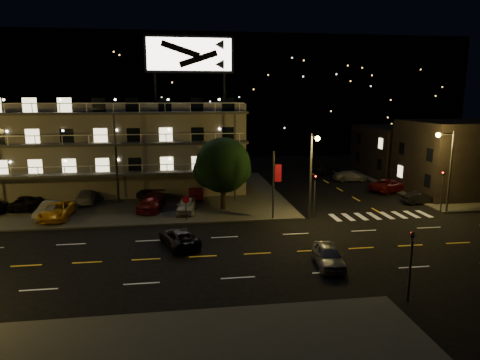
{
  "coord_description": "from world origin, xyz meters",
  "views": [
    {
      "loc": [
        -3.49,
        -29.16,
        11.36
      ],
      "look_at": [
        1.86,
        8.0,
        3.94
      ],
      "focal_mm": 32.0,
      "sensor_mm": 36.0,
      "label": 1
    }
  ],
  "objects": [
    {
      "name": "lot_car_7",
      "position": [
        -13.33,
        16.97,
        0.85
      ],
      "size": [
        2.32,
        4.98,
        1.41
      ],
      "primitive_type": "imported",
      "rotation": [
        0.0,
        0.0,
        3.21
      ],
      "color": "gray",
      "rests_on": "curb_nw"
    },
    {
      "name": "lot_car_6",
      "position": [
        -18.92,
        15.4,
        0.79
      ],
      "size": [
        2.25,
        4.69,
        1.29
      ],
      "primitive_type": "imported",
      "rotation": [
        0.0,
        0.0,
        3.12
      ],
      "color": "black",
      "rests_on": "curb_nw"
    },
    {
      "name": "signal_ne",
      "position": [
        22.0,
        8.5,
        2.57
      ],
      "size": [
        0.27,
        0.2,
        4.6
      ],
      "color": "#2D2D30",
      "rests_on": "ground"
    },
    {
      "name": "side_car_2",
      "position": [
        19.39,
        25.02,
        0.66
      ],
      "size": [
        4.62,
        2.02,
        1.32
      ],
      "primitive_type": "imported",
      "rotation": [
        0.0,
        0.0,
        1.53
      ],
      "color": "gray",
      "rests_on": "ground"
    },
    {
      "name": "motel",
      "position": [
        -9.94,
        23.88,
        5.34
      ],
      "size": [
        28.0,
        13.8,
        18.1
      ],
      "color": "gray",
      "rests_on": "ground"
    },
    {
      "name": "curb_ne",
      "position": [
        30.0,
        20.0,
        0.07
      ],
      "size": [
        16.0,
        24.0,
        0.15
      ],
      "primitive_type": "cube",
      "color": "#3D3D3A",
      "rests_on": "ground"
    },
    {
      "name": "side_car_3",
      "position": [
        17.83,
        30.37,
        0.74
      ],
      "size": [
        4.69,
        3.0,
        1.49
      ],
      "primitive_type": "imported",
      "rotation": [
        0.0,
        0.0,
        1.88
      ],
      "color": "black",
      "rests_on": "ground"
    },
    {
      "name": "side_bldg_back",
      "position": [
        29.99,
        28.0,
        3.5
      ],
      "size": [
        14.06,
        12.0,
        7.0
      ],
      "color": "black",
      "rests_on": "ground"
    },
    {
      "name": "tree",
      "position": [
        0.73,
        12.42,
        4.43
      ],
      "size": [
        5.72,
        5.51,
        7.2
      ],
      "color": "black",
      "rests_on": "curb_nw"
    },
    {
      "name": "banner_north",
      "position": [
        5.09,
        8.4,
        3.43
      ],
      "size": [
        0.83,
        0.16,
        6.4
      ],
      "color": "#2D2D30",
      "rests_on": "ground"
    },
    {
      "name": "lot_car_4",
      "position": [
        -2.92,
        11.5,
        0.85
      ],
      "size": [
        2.26,
        4.34,
        1.41
      ],
      "primitive_type": "imported",
      "rotation": [
        0.0,
        0.0,
        -0.15
      ],
      "color": "gray",
      "rests_on": "curb_nw"
    },
    {
      "name": "road_car_west",
      "position": [
        -3.67,
        2.6,
        0.66
      ],
      "size": [
        3.53,
        5.18,
        1.32
      ],
      "primitive_type": "imported",
      "rotation": [
        0.0,
        0.0,
        3.45
      ],
      "color": "black",
      "rests_on": "ground"
    },
    {
      "name": "lot_car_8",
      "position": [
        -7.27,
        17.29,
        0.78
      ],
      "size": [
        2.7,
        3.99,
        1.26
      ],
      "primitive_type": "imported",
      "rotation": [
        0.0,
        0.0,
        3.5
      ],
      "color": "black",
      "rests_on": "curb_nw"
    },
    {
      "name": "streetlight_nc",
      "position": [
        8.5,
        7.94,
        4.96
      ],
      "size": [
        0.44,
        1.92,
        8.0
      ],
      "color": "#2D2D30",
      "rests_on": "ground"
    },
    {
      "name": "streetlight_ne",
      "position": [
        22.14,
        8.3,
        4.96
      ],
      "size": [
        1.92,
        0.44,
        8.0
      ],
      "color": "#2D2D30",
      "rests_on": "ground"
    },
    {
      "name": "ground",
      "position": [
        0.0,
        0.0,
        0.0
      ],
      "size": [
        140.0,
        140.0,
        0.0
      ],
      "primitive_type": "plane",
      "color": "black",
      "rests_on": "ground"
    },
    {
      "name": "lot_car_2",
      "position": [
        -14.89,
        11.18,
        0.87
      ],
      "size": [
        2.43,
        5.21,
        1.44
      ],
      "primitive_type": "imported",
      "rotation": [
        0.0,
        0.0,
        0.01
      ],
      "color": "#EDA616",
      "rests_on": "curb_nw"
    },
    {
      "name": "signal_nw",
      "position": [
        9.0,
        8.5,
        2.57
      ],
      "size": [
        0.2,
        0.27,
        4.6
      ],
      "color": "#2D2D30",
      "rests_on": "ground"
    },
    {
      "name": "lot_car_9",
      "position": [
        -1.85,
        16.82,
        0.82
      ],
      "size": [
        1.58,
        4.13,
        1.34
      ],
      "primitive_type": "imported",
      "rotation": [
        0.0,
        0.0,
        3.18
      ],
      "color": "#590D0C",
      "rests_on": "curb_nw"
    },
    {
      "name": "lot_car_3",
      "position": [
        -6.34,
        13.16,
        0.92
      ],
      "size": [
        2.99,
        5.56,
        1.53
      ],
      "primitive_type": "imported",
      "rotation": [
        0.0,
        0.0,
        -0.17
      ],
      "color": "#590D0C",
      "rests_on": "curb_nw"
    },
    {
      "name": "hill_backdrop",
      "position": [
        -5.94,
        68.78,
        11.55
      ],
      "size": [
        120.0,
        25.0,
        24.0
      ],
      "color": "black",
      "rests_on": "ground"
    },
    {
      "name": "curb_nw",
      "position": [
        -14.0,
        20.0,
        0.07
      ],
      "size": [
        44.0,
        24.0,
        0.15
      ],
      "primitive_type": "cube",
      "color": "#3D3D3A",
      "rests_on": "ground"
    },
    {
      "name": "side_bldg_front",
      "position": [
        29.99,
        16.0,
        4.25
      ],
      "size": [
        14.06,
        10.0,
        8.5
      ],
      "color": "black",
      "rests_on": "ground"
    },
    {
      "name": "lot_car_1",
      "position": [
        -15.58,
        11.58,
        0.88
      ],
      "size": [
        2.09,
        4.58,
        1.45
      ],
      "primitive_type": "imported",
      "rotation": [
        0.0,
        0.0,
        -0.13
      ],
      "color": "gray",
      "rests_on": "curb_nw"
    },
    {
      "name": "side_car_0",
      "position": [
        21.89,
        11.99,
        0.63
      ],
      "size": [
        3.83,
        1.42,
        1.25
      ],
      "primitive_type": "imported",
      "rotation": [
        0.0,
        0.0,
        1.6
      ],
      "color": "black",
      "rests_on": "ground"
    },
    {
      "name": "signal_sw",
      "position": [
        9.0,
        -8.5,
        2.57
      ],
      "size": [
        0.2,
        0.27,
        4.6
      ],
      "color": "#2D2D30",
      "rests_on": "ground"
    },
    {
      "name": "stop_sign",
      "position": [
        -3.0,
        8.57,
        1.71
      ],
      "size": [
        0.91,
        0.11,
        2.61
      ],
      "color": "#2D2D30",
      "rests_on": "ground"
    },
    {
      "name": "side_car_1",
      "position": [
        21.57,
        18.09,
        0.77
      ],
      "size": [
        6.07,
        4.62,
        1.53
      ],
      "primitive_type": "imported",
      "rotation": [
        0.0,
        0.0,
        2.0
      ],
      "color": "#590D0C",
      "rests_on": "ground"
    },
    {
      "name": "road_car_east",
      "position": [
        6.35,
        -2.9,
        0.73
      ],
      "size": [
        2.22,
        4.43,
        1.45
      ],
      "primitive_type": "imported",
      "rotation": [
        0.0,
        0.0,
        -0.12
      ],
      "color": "gray",
      "rests_on": "ground"
    }
  ]
}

